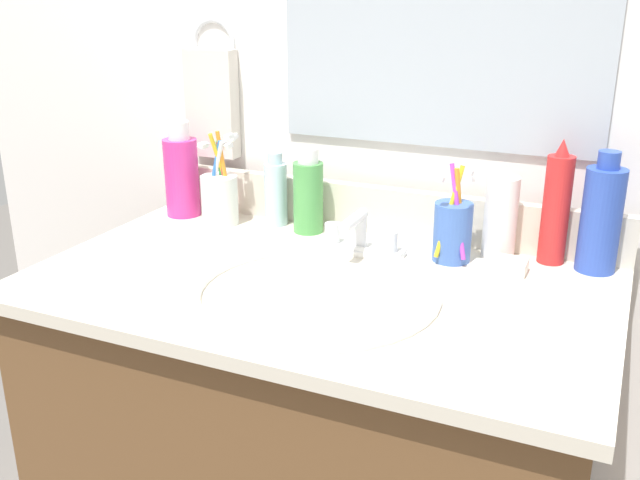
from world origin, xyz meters
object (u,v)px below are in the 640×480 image
bottle_lotion_white (501,216)px  bottle_toner_green (308,194)px  cup_blue_plastic (453,230)px  soap_bar (507,265)px  bottle_soap_pink (182,174)px  faucet (359,239)px  cup_white_ceramic (220,196)px  bottle_spray_red (556,208)px  hand_towel (212,104)px  bottle_shampoo_blue (601,218)px  bottle_gel_clear (276,192)px

bottle_lotion_white → bottle_toner_green: size_ratio=1.00×
bottle_toner_green → cup_blue_plastic: 0.30m
bottle_toner_green → soap_bar: bearing=-7.8°
bottle_soap_pink → cup_blue_plastic: bottle_soap_pink is taller
faucet → bottle_toner_green: 0.16m
cup_white_ceramic → bottle_spray_red: bearing=4.8°
hand_towel → bottle_soap_pink: (-0.03, -0.08, -0.13)m
hand_towel → faucet: size_ratio=1.38×
bottle_lotion_white → soap_bar: bottle_lotion_white is taller
bottle_soap_pink → bottle_lotion_white: bearing=2.4°
cup_white_ceramic → faucet: bearing=-8.4°
hand_towel → bottle_shampoo_blue: 0.79m
bottle_shampoo_blue → soap_bar: 0.17m
hand_towel → bottle_soap_pink: bearing=-108.0°
faucet → bottle_soap_pink: bearing=171.2°
cup_blue_plastic → cup_white_ceramic: bearing=178.8°
hand_towel → cup_white_ceramic: size_ratio=1.17×
bottle_shampoo_blue → cup_white_ceramic: 0.71m
cup_blue_plastic → soap_bar: 0.11m
bottle_lotion_white → cup_white_ceramic: cup_white_ceramic is taller
bottle_shampoo_blue → bottle_lotion_white: bearing=179.9°
bottle_gel_clear → soap_bar: (0.47, -0.07, -0.05)m
bottle_shampoo_blue → bottle_toner_green: bottle_shampoo_blue is taller
cup_white_ceramic → soap_bar: (0.57, -0.03, -0.04)m
bottle_lotion_white → bottle_soap_pink: 0.65m
bottle_spray_red → cup_white_ceramic: 0.64m
bottle_toner_green → cup_white_ceramic: cup_white_ceramic is taller
bottle_soap_pink → bottle_toner_green: 0.28m
bottle_shampoo_blue → cup_white_ceramic: size_ratio=1.09×
faucet → bottle_shampoo_blue: (0.39, 0.09, 0.06)m
bottle_shampoo_blue → bottle_lotion_white: (-0.16, 0.00, -0.02)m
bottle_lotion_white → soap_bar: (0.03, -0.07, -0.06)m
bottle_toner_green → faucet: bearing=-28.9°
hand_towel → bottle_lotion_white: size_ratio=1.34×
bottle_gel_clear → cup_white_ceramic: (-0.10, -0.04, -0.01)m
bottle_spray_red → cup_blue_plastic: 0.18m
faucet → cup_blue_plastic: bearing=13.1°
cup_white_ceramic → cup_blue_plastic: cup_white_ceramic is taller
faucet → bottle_lotion_white: (0.23, 0.09, 0.05)m
bottle_lotion_white → soap_bar: 0.10m
bottle_soap_pink → bottle_toner_green: bottle_soap_pink is taller
bottle_gel_clear → cup_blue_plastic: 0.37m
hand_towel → cup_white_ceramic: 0.21m
faucet → bottle_gel_clear: (-0.21, 0.09, 0.04)m
bottle_shampoo_blue → bottle_toner_green: size_ratio=1.25×
hand_towel → bottle_toner_green: 0.30m
cup_blue_plastic → bottle_toner_green: bearing=172.6°
bottle_gel_clear → soap_bar: size_ratio=2.28×
bottle_spray_red → soap_bar: 0.13m
bottle_gel_clear → hand_towel: bearing=161.0°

